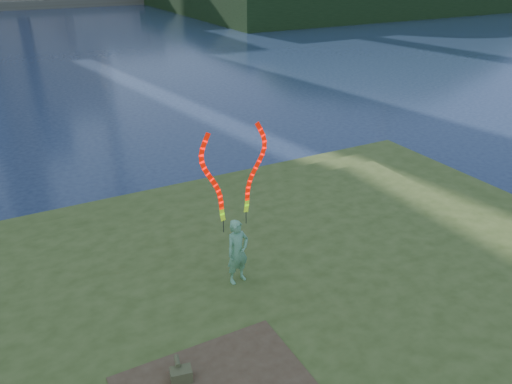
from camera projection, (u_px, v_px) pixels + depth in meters
ground at (253, 298)px, 12.04m from camera, size 320.00×320.00×0.00m
grassy_knoll at (306, 347)px, 10.07m from camera, size 20.00×18.00×0.80m
wooded_hill at (397, 1)px, 84.99m from camera, size 78.00×50.00×63.00m
woman_with_ribbons at (236, 225)px, 10.75m from camera, size 1.98×0.54×3.93m
canvas_bag at (181, 374)px, 8.62m from camera, size 0.42×0.47×0.35m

